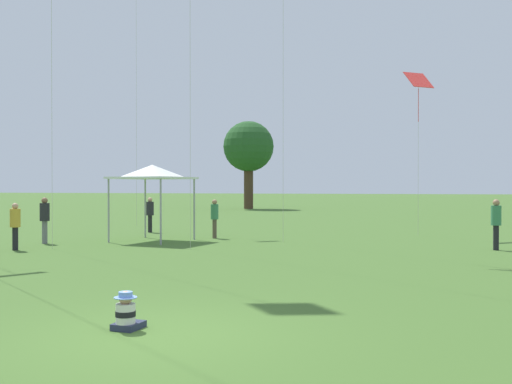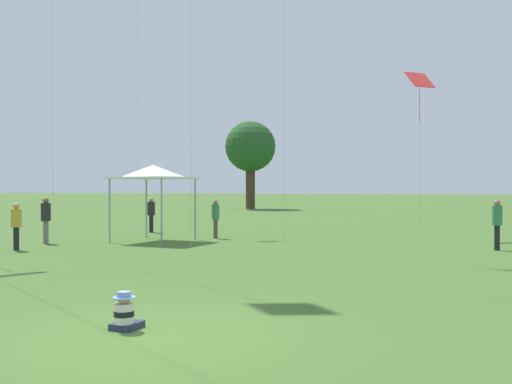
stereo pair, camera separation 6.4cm
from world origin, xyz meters
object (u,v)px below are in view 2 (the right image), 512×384
(person_standing_3, at_px, (151,212))
(kite_0, at_px, (420,83))
(person_standing_2, at_px, (46,216))
(seated_toddler, at_px, (125,313))
(person_standing_0, at_px, (216,215))
(canopy_tent, at_px, (153,172))
(person_standing_6, at_px, (497,220))
(distant_tree_1, at_px, (250,148))
(person_standing_1, at_px, (16,222))

(person_standing_3, distance_m, kite_0, 13.45)
(person_standing_2, bearing_deg, seated_toddler, 77.83)
(person_standing_2, relative_size, person_standing_3, 1.07)
(person_standing_0, height_order, canopy_tent, canopy_tent)
(person_standing_6, distance_m, canopy_tent, 12.80)
(canopy_tent, bearing_deg, person_standing_0, 41.90)
(person_standing_6, distance_m, kite_0, 8.18)
(seated_toddler, xyz_separation_m, person_standing_3, (-7.46, 17.59, 0.72))
(canopy_tent, relative_size, distant_tree_1, 0.38)
(person_standing_3, bearing_deg, canopy_tent, -34.46)
(kite_0, xyz_separation_m, distant_tree_1, (-14.85, 27.35, -0.89))
(person_standing_1, xyz_separation_m, distant_tree_1, (-1.47, 36.73, 4.81))
(person_standing_2, bearing_deg, distant_tree_1, -138.43)
(person_standing_0, bearing_deg, canopy_tent, -155.29)
(person_standing_1, bearing_deg, person_standing_6, -8.96)
(person_standing_0, bearing_deg, person_standing_6, -28.12)
(person_standing_1, bearing_deg, person_standing_2, 76.87)
(person_standing_6, bearing_deg, kite_0, -170.11)
(person_standing_2, distance_m, distant_tree_1, 34.75)
(person_standing_1, bearing_deg, person_standing_3, 58.40)
(distant_tree_1, bearing_deg, seated_toddler, -77.54)
(distant_tree_1, bearing_deg, person_standing_3, -84.56)
(person_standing_6, bearing_deg, seated_toddler, -42.59)
(seated_toddler, height_order, person_standing_2, person_standing_2)
(person_standing_0, distance_m, person_standing_6, 10.89)
(person_standing_0, height_order, kite_0, kite_0)
(person_standing_0, bearing_deg, person_standing_2, -163.38)
(person_standing_3, relative_size, distant_tree_1, 0.20)
(person_standing_0, distance_m, person_standing_3, 4.48)
(kite_0, relative_size, distant_tree_1, 0.87)
(canopy_tent, relative_size, kite_0, 0.43)
(person_standing_0, xyz_separation_m, person_standing_3, (-3.89, 2.23, 0.01))
(person_standing_0, xyz_separation_m, person_standing_1, (-5.14, -6.03, -0.01))
(person_standing_1, relative_size, person_standing_6, 0.93)
(seated_toddler, bearing_deg, distant_tree_1, 109.11)
(seated_toddler, xyz_separation_m, person_standing_0, (-3.57, 15.36, 0.71))
(person_standing_3, height_order, kite_0, kite_0)
(distant_tree_1, bearing_deg, person_standing_2, -88.23)
(kite_0, bearing_deg, distant_tree_1, 126.47)
(person_standing_3, xyz_separation_m, kite_0, (12.14, 1.12, 5.69))
(person_standing_6, xyz_separation_m, canopy_tent, (-12.69, 0.28, 1.67))
(seated_toddler, distance_m, person_standing_3, 19.12)
(seated_toddler, relative_size, canopy_tent, 0.19)
(kite_0, bearing_deg, person_standing_2, -144.91)
(person_standing_2, xyz_separation_m, distant_tree_1, (-1.06, 34.41, 4.72))
(person_standing_1, relative_size, distant_tree_1, 0.19)
(person_standing_6, bearing_deg, person_standing_0, -115.34)
(seated_toddler, xyz_separation_m, kite_0, (4.68, 18.71, 6.40))
(person_standing_2, distance_m, person_standing_6, 16.32)
(person_standing_0, bearing_deg, kite_0, 4.92)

